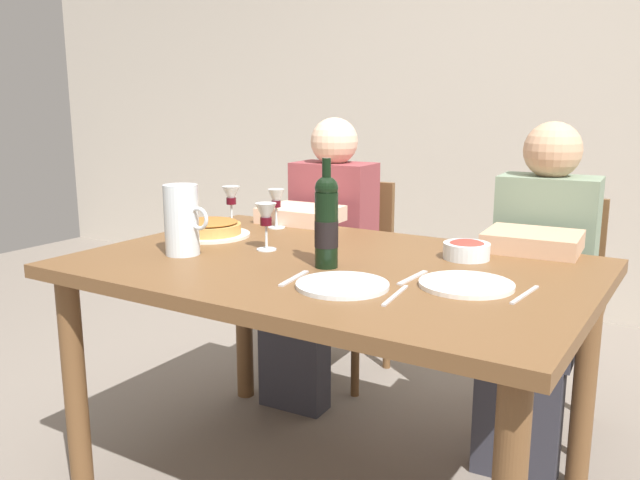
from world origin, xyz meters
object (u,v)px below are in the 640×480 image
Objects in this scene: wine_glass_left_diner at (276,201)px; chair_left at (346,265)px; wine_glass_centre at (231,198)px; wine_glass_right_diner at (266,217)px; diner_left at (321,249)px; diner_right at (538,281)px; dinner_plate_left_setting at (342,285)px; dining_table at (331,292)px; water_pitcher at (182,224)px; baked_tart at (210,229)px; chair_right at (548,297)px; wine_bottle at (326,222)px; salad_bowl at (467,249)px; dinner_plate_right_setting at (466,284)px.

wine_glass_left_diner is 0.17× the size of chair_left.
wine_glass_left_diner is at bearing 15.27° from wine_glass_centre.
diner_left is (-0.19, 0.64, -0.25)m from wine_glass_right_diner.
diner_right is at bearing 160.89° from chair_left.
dinner_plate_left_setting is 0.91m from diner_right.
dining_table is 1.29× the size of diner_left.
water_pitcher is at bearing 37.29° from diner_right.
baked_tart is at bearing -72.21° from wine_glass_centre.
dinner_plate_left_setting is (0.61, -0.56, -0.10)m from wine_glass_left_diner.
diner_left is 0.92m from chair_right.
wine_bottle is 2.23× the size of salad_bowl.
dining_table is 1.72× the size of chair_right.
chair_right is at bearing -90.70° from diner_right.
wine_glass_left_diner is at bearing 142.06° from dining_table.
chair_left is at bearing -6.01° from chair_right.
wine_glass_right_diner reaches higher than wine_glass_centre.
dinner_plate_right_setting is at bearing 32.87° from dinner_plate_left_setting.
wine_glass_left_diner is at bearing 90.41° from water_pitcher.
wine_bottle reaches higher than dinner_plate_left_setting.
water_pitcher is 0.19× the size of diner_right.
diner_left reaches higher than salad_bowl.
chair_left is 1.00× the size of chair_right.
diner_left is (-0.61, 0.88, -0.15)m from dinner_plate_left_setting.
wine_glass_left_diner is 0.97m from dinner_plate_right_setting.
salad_bowl is (0.33, 0.25, 0.12)m from dining_table.
water_pitcher is 0.87m from salad_bowl.
diner_right is (0.46, 0.64, -0.05)m from dining_table.
dining_table is 0.72m from wine_glass_centre.
wine_glass_centre is 0.17× the size of chair_right.
wine_glass_right_diner is 0.70m from dinner_plate_right_setting.
chair_right is (1.00, 0.77, -0.29)m from baked_tart.
water_pitcher is (-0.46, -0.10, -0.04)m from wine_bottle.
baked_tart is at bearing 164.68° from wine_bottle.
water_pitcher is 0.25× the size of chair_left.
wine_glass_centre is (-0.36, 0.27, -0.00)m from wine_glass_right_diner.
wine_glass_centre reaches higher than salad_bowl.
baked_tart is 1.30m from chair_right.
chair_right reaches higher than dinner_plate_left_setting.
water_pitcher is at bearing 87.77° from chair_left.
chair_left is (-0.01, 1.06, -0.36)m from water_pitcher.
chair_left is 0.90m from chair_right.
diner_right is at bearing 27.91° from baked_tart.
wine_bottle is 0.29m from wine_glass_right_diner.
wine_bottle is at bearing 53.65° from diner_right.
wine_glass_left_diner is at bearing 138.90° from wine_bottle.
diner_left is at bearing 141.07° from dinner_plate_right_setting.
water_pitcher reaches higher than dining_table.
diner_right is at bearing 71.40° from salad_bowl.
salad_bowl is 0.44m from diner_right.
chair_right reaches higher than baked_tart.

